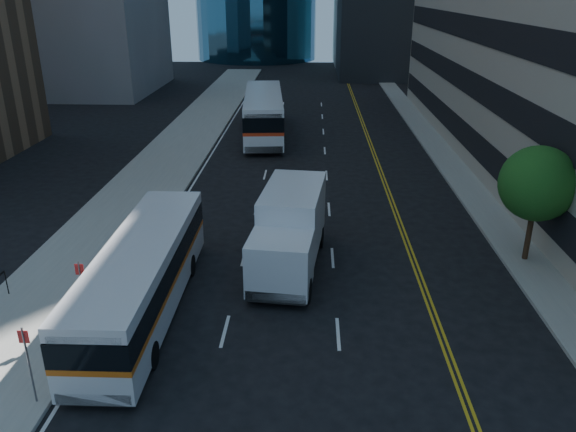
{
  "coord_description": "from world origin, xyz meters",
  "views": [
    {
      "loc": [
        -0.57,
        -14.74,
        11.25
      ],
      "look_at": [
        -1.43,
        6.03,
        2.8
      ],
      "focal_mm": 35.0,
      "sensor_mm": 36.0,
      "label": 1
    }
  ],
  "objects_px": {
    "bus_front": "(143,275)",
    "box_truck": "(290,230)",
    "bus_rear": "(264,113)",
    "street_tree": "(538,184)"
  },
  "relations": [
    {
      "from": "bus_front",
      "to": "box_truck",
      "type": "distance_m",
      "value": 6.47
    },
    {
      "from": "bus_rear",
      "to": "box_truck",
      "type": "bearing_deg",
      "value": -87.25
    },
    {
      "from": "box_truck",
      "to": "bus_front",
      "type": "bearing_deg",
      "value": -137.28
    },
    {
      "from": "bus_rear",
      "to": "box_truck",
      "type": "xyz_separation_m",
      "value": [
        3.03,
        -23.44,
        -0.12
      ]
    },
    {
      "from": "box_truck",
      "to": "bus_rear",
      "type": "bearing_deg",
      "value": 103.69
    },
    {
      "from": "bus_rear",
      "to": "street_tree",
      "type": "bearing_deg",
      "value": -63.73
    },
    {
      "from": "street_tree",
      "to": "box_truck",
      "type": "height_order",
      "value": "street_tree"
    },
    {
      "from": "bus_front",
      "to": "box_truck",
      "type": "xyz_separation_m",
      "value": [
        5.21,
        3.84,
        0.22
      ]
    },
    {
      "from": "bus_front",
      "to": "street_tree",
      "type": "bearing_deg",
      "value": 16.96
    },
    {
      "from": "bus_front",
      "to": "bus_rear",
      "type": "distance_m",
      "value": 27.36
    }
  ]
}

